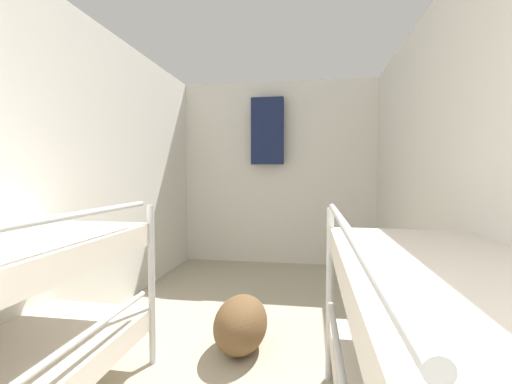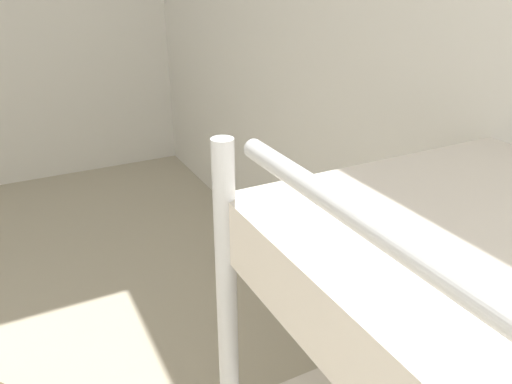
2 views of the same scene
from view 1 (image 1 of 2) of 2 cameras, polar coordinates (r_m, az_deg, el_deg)
wall_left at (r=2.87m, az=-30.49°, el=2.83°), size 0.06×5.27×2.54m
wall_right at (r=2.39m, az=31.56°, el=2.84°), size 0.06×5.27×2.54m
wall_back at (r=4.83m, az=3.69°, el=3.16°), size 2.80×0.06×2.54m
duffel_bag at (r=2.63m, az=-2.54°, el=-21.06°), size 0.38×0.60×0.38m
hanging_coat at (r=4.74m, az=1.92°, el=10.10°), size 0.44×0.12×0.90m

